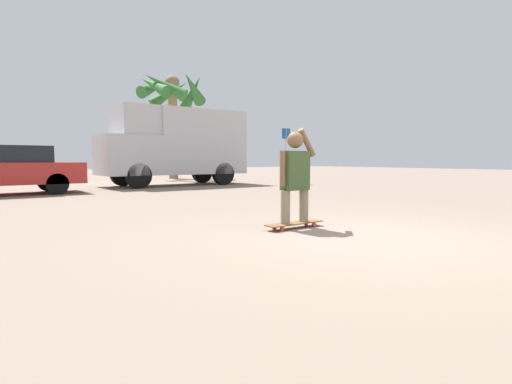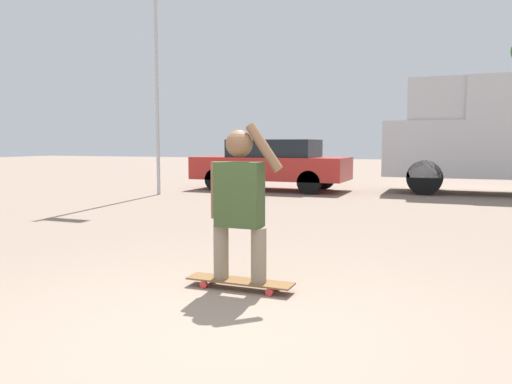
# 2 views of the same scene
# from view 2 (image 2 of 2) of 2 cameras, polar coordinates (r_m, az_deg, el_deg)

# --- Properties ---
(ground_plane) EXTENTS (80.00, 80.00, 0.00)m
(ground_plane) POSITION_cam_2_polar(r_m,az_deg,el_deg) (3.55, -4.80, -16.55)
(ground_plane) COLOR gray
(skateboard) EXTENTS (1.01, 0.23, 0.09)m
(skateboard) POSITION_cam_2_polar(r_m,az_deg,el_deg) (4.65, -1.88, -10.19)
(skateboard) COLOR brown
(skateboard) RESTS_ON ground_plane
(person_skateboarder) EXTENTS (0.69, 0.25, 1.43)m
(person_skateboarder) POSITION_cam_2_polar(r_m,az_deg,el_deg) (4.50, -1.92, -0.55)
(person_skateboarder) COLOR gray
(person_skateboarder) RESTS_ON skateboard
(camper_van) EXTENTS (5.75, 2.06, 3.03)m
(camper_van) POSITION_cam_2_polar(r_m,az_deg,el_deg) (14.55, 26.63, 6.26)
(camper_van) COLOR black
(camper_van) RESTS_ON ground_plane
(parked_car_red) EXTENTS (4.38, 1.77, 1.44)m
(parked_car_red) POSITION_cam_2_polar(r_m,az_deg,el_deg) (14.30, 1.82, 3.27)
(parked_car_red) COLOR black
(parked_car_red) RESTS_ON ground_plane
(flagpole) EXTENTS (0.93, 0.12, 7.81)m
(flagpole) POSITION_cam_2_polar(r_m,az_deg,el_deg) (13.60, -11.20, 18.18)
(flagpole) COLOR #B7B7BC
(flagpole) RESTS_ON ground_plane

